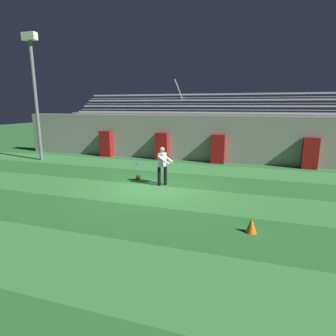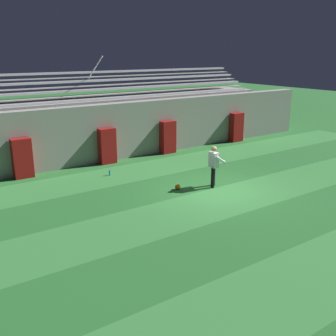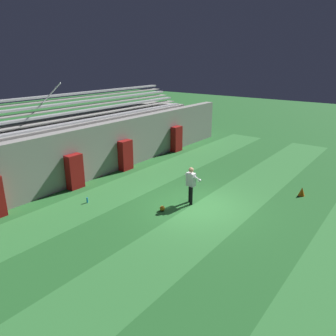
% 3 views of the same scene
% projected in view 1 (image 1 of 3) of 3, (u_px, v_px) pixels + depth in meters
% --- Properties ---
extents(ground_plane, '(80.00, 80.00, 0.00)m').
position_uv_depth(ground_plane, '(155.00, 187.00, 11.92)').
color(ground_plane, '#286B2D').
extents(turf_stripe_near, '(28.00, 2.49, 0.01)m').
position_uv_depth(turf_stripe_near, '(63.00, 259.00, 6.34)').
color(turf_stripe_near, '#38843D').
rests_on(turf_stripe_near, ground).
extents(turf_stripe_mid, '(28.00, 2.49, 0.01)m').
position_uv_depth(turf_stripe_mid, '(146.00, 194.00, 10.97)').
color(turf_stripe_mid, '#38843D').
rests_on(turf_stripe_mid, ground).
extents(turf_stripe_far, '(28.00, 2.49, 0.01)m').
position_uv_depth(turf_stripe_far, '(180.00, 168.00, 15.60)').
color(turf_stripe_far, '#38843D').
rests_on(turf_stripe_far, ground).
extents(back_wall, '(24.00, 0.60, 2.80)m').
position_uv_depth(back_wall, '(191.00, 138.00, 17.65)').
color(back_wall, '#999691').
rests_on(back_wall, ground).
extents(padding_pillar_gate_left, '(0.81, 0.44, 1.72)m').
position_uv_depth(padding_pillar_gate_left, '(162.00, 146.00, 17.79)').
color(padding_pillar_gate_left, maroon).
rests_on(padding_pillar_gate_left, ground).
extents(padding_pillar_gate_right, '(0.81, 0.44, 1.72)m').
position_uv_depth(padding_pillar_gate_right, '(218.00, 149.00, 16.72)').
color(padding_pillar_gate_right, maroon).
rests_on(padding_pillar_gate_right, ground).
extents(padding_pillar_far_left, '(0.81, 0.44, 1.72)m').
position_uv_depth(padding_pillar_far_left, '(106.00, 144.00, 18.98)').
color(padding_pillar_far_left, maroon).
rests_on(padding_pillar_far_left, ground).
extents(padding_pillar_far_right, '(0.81, 0.44, 1.72)m').
position_uv_depth(padding_pillar_far_right, '(310.00, 153.00, 15.23)').
color(padding_pillar_far_right, maroon).
rests_on(padding_pillar_far_right, ground).
extents(bleacher_stand, '(18.00, 3.35, 5.03)m').
position_uv_depth(bleacher_stand, '(198.00, 133.00, 19.48)').
color(bleacher_stand, '#999691').
rests_on(bleacher_stand, ground).
extents(floodlight_pole, '(0.90, 0.36, 7.55)m').
position_uv_depth(floodlight_pole, '(34.00, 81.00, 16.85)').
color(floodlight_pole, slate).
rests_on(floodlight_pole, ground).
extents(goalkeeper, '(0.60, 0.61, 1.67)m').
position_uv_depth(goalkeeper, '(163.00, 164.00, 12.05)').
color(goalkeeper, black).
rests_on(goalkeeper, ground).
extents(soccer_ball, '(0.22, 0.22, 0.22)m').
position_uv_depth(soccer_ball, '(138.00, 177.00, 13.12)').
color(soccer_ball, orange).
rests_on(soccer_ball, ground).
extents(traffic_cone, '(0.30, 0.30, 0.42)m').
position_uv_depth(traffic_cone, '(251.00, 225.00, 7.63)').
color(traffic_cone, orange).
rests_on(traffic_cone, ground).
extents(water_bottle, '(0.07, 0.07, 0.24)m').
position_uv_depth(water_bottle, '(138.00, 162.00, 16.48)').
color(water_bottle, '#1E8CD8').
rests_on(water_bottle, ground).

